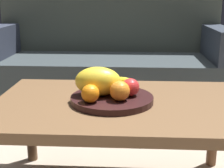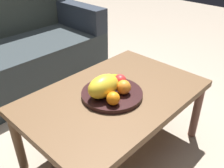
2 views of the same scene
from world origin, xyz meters
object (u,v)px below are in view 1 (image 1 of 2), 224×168
at_px(fruit_bowl, 112,99).
at_px(apple_front, 130,87).
at_px(orange_left, 90,94).
at_px(banana_bunch, 117,84).
at_px(coffee_table, 119,113).
at_px(melon_large_front, 98,81).
at_px(orange_front, 120,91).
at_px(couch, 108,68).

relative_size(fruit_bowl, apple_front, 4.60).
xyz_separation_m(orange_left, banana_bunch, (0.09, 0.15, -0.00)).
height_order(coffee_table, banana_bunch, banana_bunch).
bearing_deg(fruit_bowl, orange_left, -133.52).
distance_m(coffee_table, apple_front, 0.12).
bearing_deg(fruit_bowl, coffee_table, 15.69).
distance_m(coffee_table, orange_left, 0.17).
bearing_deg(coffee_table, melon_large_front, 176.57).
height_order(fruit_bowl, apple_front, apple_front).
distance_m(coffee_table, banana_bunch, 0.12).
distance_m(fruit_bowl, melon_large_front, 0.09).
height_order(orange_front, orange_left, orange_front).
distance_m(fruit_bowl, orange_front, 0.08).
xyz_separation_m(orange_front, orange_left, (-0.11, -0.03, -0.00)).
distance_m(orange_front, orange_left, 0.11).
bearing_deg(melon_large_front, apple_front, -1.82).
bearing_deg(banana_bunch, coffee_table, -79.22).
bearing_deg(orange_left, orange_front, 14.11).
distance_m(melon_large_front, orange_left, 0.10).
relative_size(coffee_table, orange_front, 13.15).
xyz_separation_m(coffee_table, orange_left, (-0.10, -0.09, 0.11)).
distance_m(coffee_table, couch, 1.17).
bearing_deg(orange_left, melon_large_front, 77.69).
height_order(coffee_table, fruit_bowl, fruit_bowl).
xyz_separation_m(coffee_table, banana_bunch, (-0.01, 0.06, 0.10)).
distance_m(orange_front, banana_bunch, 0.12).
relative_size(orange_front, apple_front, 1.07).
xyz_separation_m(melon_large_front, apple_front, (0.13, -0.00, -0.02)).
height_order(coffee_table, orange_front, orange_front).
bearing_deg(orange_front, apple_front, 56.97).
bearing_deg(banana_bunch, orange_front, -81.80).
height_order(melon_large_front, apple_front, melon_large_front).
height_order(couch, orange_left, couch).
relative_size(coffee_table, melon_large_front, 5.50).
bearing_deg(apple_front, fruit_bowl, -173.36).
xyz_separation_m(couch, melon_large_front, (0.04, -1.15, 0.20)).
height_order(couch, banana_bunch, couch).
bearing_deg(orange_front, couch, 96.16).
distance_m(fruit_bowl, banana_bunch, 0.08).
relative_size(coffee_table, couch, 0.59).
distance_m(couch, orange_left, 1.26).
height_order(fruit_bowl, orange_front, orange_front).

